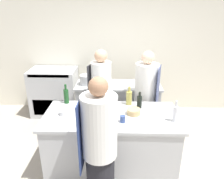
% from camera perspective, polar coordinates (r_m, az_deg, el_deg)
% --- Properties ---
extents(ground_plane, '(16.00, 16.00, 0.00)m').
position_cam_1_polar(ground_plane, '(3.66, -0.17, -19.19)').
color(ground_plane, '#A89E8E').
extents(wall_back, '(8.00, 0.06, 2.80)m').
position_cam_1_polar(wall_back, '(4.99, 0.62, 10.31)').
color(wall_back, silver).
rests_on(wall_back, ground_plane).
extents(prep_counter, '(1.93, 0.92, 0.90)m').
position_cam_1_polar(prep_counter, '(3.37, -0.18, -13.38)').
color(prep_counter, '#B7BABC').
rests_on(prep_counter, ground_plane).
extents(pass_counter, '(1.66, 0.61, 0.90)m').
position_cam_1_polar(pass_counter, '(4.45, 1.59, -4.09)').
color(pass_counter, '#B7BABC').
rests_on(pass_counter, ground_plane).
extents(oven_range, '(1.00, 0.66, 1.04)m').
position_cam_1_polar(oven_range, '(5.08, -14.75, -0.60)').
color(oven_range, '#B7BABC').
rests_on(oven_range, ground_plane).
extents(chef_at_prep_near, '(0.41, 0.39, 1.72)m').
position_cam_1_polar(chef_at_prep_near, '(2.56, -3.27, -15.37)').
color(chef_at_prep_near, black).
rests_on(chef_at_prep_near, ground_plane).
extents(chef_at_stove, '(0.45, 0.44, 1.67)m').
position_cam_1_polar(chef_at_stove, '(3.90, 8.78, -2.22)').
color(chef_at_stove, black).
rests_on(chef_at_stove, ground_plane).
extents(chef_at_pass_far, '(0.39, 0.38, 1.70)m').
position_cam_1_polar(chef_at_pass_far, '(3.79, -2.77, -2.18)').
color(chef_at_pass_far, black).
rests_on(chef_at_pass_far, ground_plane).
extents(bottle_olive_oil, '(0.08, 0.08, 0.25)m').
position_cam_1_polar(bottle_olive_oil, '(3.32, 7.17, -3.14)').
color(bottle_olive_oil, black).
rests_on(bottle_olive_oil, prep_counter).
extents(bottle_vinegar, '(0.09, 0.09, 0.30)m').
position_cam_1_polar(bottle_vinegar, '(3.41, 4.47, -2.07)').
color(bottle_vinegar, '#B2A84C').
rests_on(bottle_vinegar, prep_counter).
extents(bottle_wine, '(0.06, 0.06, 0.30)m').
position_cam_1_polar(bottle_wine, '(3.04, 16.19, -5.99)').
color(bottle_wine, silver).
rests_on(bottle_wine, prep_counter).
extents(bottle_cooking_oil, '(0.08, 0.08, 0.31)m').
position_cam_1_polar(bottle_cooking_oil, '(3.51, -11.87, -1.60)').
color(bottle_cooking_oil, '#19471E').
rests_on(bottle_cooking_oil, prep_counter).
extents(bottle_sauce, '(0.08, 0.08, 0.27)m').
position_cam_1_polar(bottle_sauce, '(3.13, -7.14, -4.59)').
color(bottle_sauce, '#5B2319').
rests_on(bottle_sauce, prep_counter).
extents(bowl_mixing_large, '(0.17, 0.17, 0.07)m').
position_cam_1_polar(bowl_mixing_large, '(3.20, -12.16, -5.84)').
color(bowl_mixing_large, white).
rests_on(bowl_mixing_large, prep_counter).
extents(bowl_prep_small, '(0.24, 0.24, 0.06)m').
position_cam_1_polar(bowl_prep_small, '(2.91, -2.79, -8.38)').
color(bowl_prep_small, white).
rests_on(bowl_prep_small, prep_counter).
extents(bowl_ceramic_blue, '(0.19, 0.19, 0.08)m').
position_cam_1_polar(bowl_ceramic_blue, '(3.15, 5.67, -5.75)').
color(bowl_ceramic_blue, tan).
rests_on(bowl_ceramic_blue, prep_counter).
extents(cup, '(0.07, 0.07, 0.10)m').
position_cam_1_polar(cup, '(2.94, 2.80, -7.68)').
color(cup, '#33477F').
rests_on(cup, prep_counter).
extents(stockpot, '(0.26, 0.26, 0.19)m').
position_cam_1_polar(stockpot, '(4.27, -6.67, 2.54)').
color(stockpot, '#B7BABC').
rests_on(stockpot, pass_counter).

